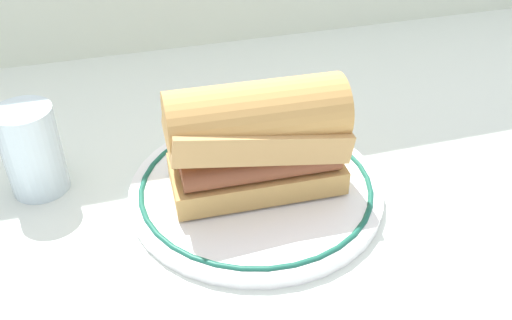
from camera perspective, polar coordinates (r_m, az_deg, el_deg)
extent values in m
plane|color=silver|center=(0.59, 1.87, -3.90)|extent=(1.50, 1.50, 0.00)
cylinder|color=white|center=(0.59, 0.00, -3.08)|extent=(0.27, 0.27, 0.01)
torus|color=#195947|center=(0.59, 0.00, -2.62)|extent=(0.25, 0.25, 0.01)
cube|color=tan|center=(0.58, 0.00, -1.37)|extent=(0.18, 0.09, 0.03)
cylinder|color=brown|center=(0.54, 0.70, -0.86)|extent=(0.16, 0.03, 0.03)
cylinder|color=brown|center=(0.56, 0.00, 0.74)|extent=(0.16, 0.03, 0.03)
cylinder|color=brown|center=(0.58, -0.65, 2.22)|extent=(0.16, 0.03, 0.03)
cube|color=tan|center=(0.55, 0.00, 3.15)|extent=(0.18, 0.09, 0.05)
cylinder|color=tan|center=(0.54, 0.00, 4.49)|extent=(0.18, 0.08, 0.07)
cylinder|color=silver|center=(0.62, -22.21, 0.93)|extent=(0.06, 0.06, 0.10)
cylinder|color=gold|center=(0.63, -21.78, -0.67)|extent=(0.05, 0.05, 0.06)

